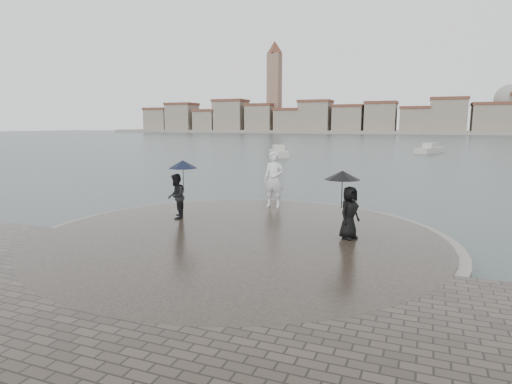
% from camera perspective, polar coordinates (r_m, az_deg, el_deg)
% --- Properties ---
extents(ground, '(400.00, 400.00, 0.00)m').
position_cam_1_polar(ground, '(10.05, -10.49, -12.24)').
color(ground, '#2B3835').
rests_on(ground, ground).
extents(kerb_ring, '(12.50, 12.50, 0.32)m').
position_cam_1_polar(kerb_ring, '(12.93, -2.16, -6.50)').
color(kerb_ring, gray).
rests_on(kerb_ring, ground).
extents(quay_tip, '(11.90, 11.90, 0.36)m').
position_cam_1_polar(quay_tip, '(12.93, -2.16, -6.41)').
color(quay_tip, '#2D261E').
rests_on(quay_tip, ground).
extents(statue, '(0.81, 0.54, 2.20)m').
position_cam_1_polar(statue, '(16.88, 2.39, 1.68)').
color(statue, white).
rests_on(statue, quay_tip).
extents(visitor_left, '(1.18, 1.08, 2.04)m').
position_cam_1_polar(visitor_left, '(15.04, -10.36, 0.66)').
color(visitor_left, black).
rests_on(visitor_left, quay_tip).
extents(visitor_right, '(1.15, 1.06, 1.95)m').
position_cam_1_polar(visitor_right, '(12.48, 12.03, -1.00)').
color(visitor_right, black).
rests_on(visitor_right, quay_tip).
extents(far_skyline, '(260.00, 20.00, 37.00)m').
position_cam_1_polar(far_skyline, '(168.98, 18.26, 9.26)').
color(far_skyline, gray).
rests_on(far_skyline, ground).
extents(boats, '(41.90, 18.50, 1.50)m').
position_cam_1_polar(boats, '(49.91, 24.22, 4.51)').
color(boats, '#B7B4A5').
rests_on(boats, ground).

